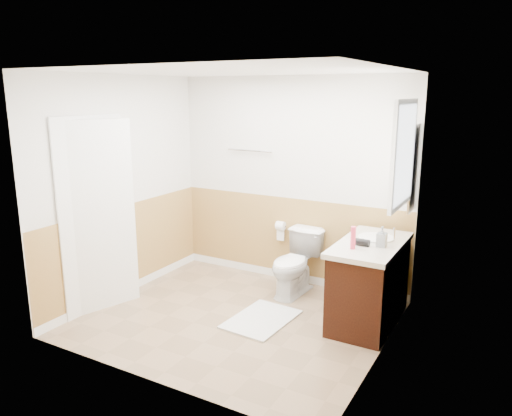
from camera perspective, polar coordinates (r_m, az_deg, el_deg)
The scene contains 32 objects.
floor at distance 5.27m, azimuth -2.33°, elevation -12.70°, with size 3.00×3.00×0.00m, color #8C7051.
ceiling at distance 4.74m, azimuth -2.63°, elevation 15.60°, with size 3.00×3.00×0.00m, color white.
wall_back at distance 5.98m, azimuth 4.09°, elevation 3.06°, with size 3.00×3.00×0.00m, color silver.
wall_front at distance 3.84m, azimuth -12.70°, elevation -3.02°, with size 3.00×3.00×0.00m, color silver.
wall_left at distance 5.77m, azimuth -15.27°, elevation 2.25°, with size 3.00×3.00×0.00m, color silver.
wall_right at distance 4.28m, azimuth 14.89°, elevation -1.48°, with size 3.00×3.00×0.00m, color silver.
wainscot_back at distance 6.14m, azimuth 3.93°, elevation -3.85°, with size 3.00×3.00×0.00m, color tan.
wainscot_front at distance 4.12m, azimuth -12.05°, elevation -13.04°, with size 3.00×3.00×0.00m, color tan.
wainscot_left at distance 5.94m, azimuth -14.75°, elevation -4.87°, with size 2.60×2.60×0.00m, color tan.
wainscot_right at distance 4.53m, azimuth 14.17°, elevation -10.68°, with size 2.60×2.60×0.00m, color tan.
toilet at distance 5.76m, azimuth 4.51°, elevation -6.41°, with size 0.41×0.73×0.74m, color white.
bath_mat at distance 5.23m, azimuth 0.63°, elevation -12.77°, with size 0.55×0.80×0.02m, color silver.
vanity_cabinet at distance 5.18m, azimuth 12.97°, elevation -8.68°, with size 0.55×1.10×0.80m, color black.
vanity_knob_left at distance 5.12m, azimuth 9.50°, elevation -6.98°, with size 0.03×0.03×0.03m, color silver.
vanity_knob_right at distance 5.30m, azimuth 10.24°, elevation -6.31°, with size 0.03×0.03×0.03m, color silver.
countertop at distance 5.04m, azimuth 13.11°, elevation -4.18°, with size 0.60×1.15×0.05m, color beige.
sink_basin at distance 5.17m, azimuth 13.71°, elevation -3.37°, with size 0.36×0.36×0.02m, color white.
faucet at distance 5.11m, azimuth 15.69°, elevation -2.98°, with size 0.02×0.02×0.14m, color silver.
lotion_bottle at distance 4.76m, azimuth 11.18°, elevation -3.41°, with size 0.05×0.05×0.22m, color #E03A55.
soap_dispenser at distance 4.90m, azimuth 14.38°, elevation -3.24°, with size 0.09×0.09×0.20m, color gray.
hair_dryer_body at distance 4.90m, azimuth 12.21°, elevation -3.91°, with size 0.07×0.07×0.14m, color black.
hair_dryer_handle at distance 5.00m, azimuth 12.19°, elevation -3.90°, with size 0.03×0.03×0.07m, color black.
mirror_panel at distance 5.28m, azimuth 17.87°, elevation 4.40°, with size 0.02×0.35×0.90m, color silver.
window_frame at distance 4.76m, azimuth 16.70°, elevation 6.00°, with size 0.04×0.80×1.00m, color white.
window_glass at distance 4.76m, azimuth 16.89°, elevation 5.99°, with size 0.01×0.70×0.90m, color white.
door at distance 5.44m, azimuth -17.66°, elevation -1.04°, with size 0.05×0.80×2.04m, color white.
door_frame at distance 5.49m, azimuth -18.21°, elevation -0.84°, with size 0.02×0.92×2.10m, color white.
door_knob at distance 5.64m, azimuth -14.77°, elevation -1.09°, with size 0.06×0.06×0.06m, color silver.
towel_bar at distance 6.13m, azimuth -0.75°, elevation 6.66°, with size 0.02×0.02×0.62m, color silver.
tp_holder_bar at distance 6.08m, azimuth 2.86°, elevation -2.07°, with size 0.02×0.02×0.14m, color silver.
tp_roll at distance 6.08m, azimuth 2.86°, elevation -2.07°, with size 0.11×0.11×0.10m, color white.
tp_sheet at distance 6.11m, azimuth 2.85°, elevation -3.06°, with size 0.10×0.01×0.16m, color white.
Camera 1 is at (2.49, -4.03, 2.31)m, focal length 34.54 mm.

